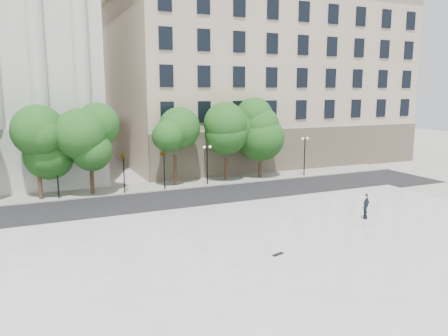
{
  "coord_description": "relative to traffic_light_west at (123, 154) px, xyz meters",
  "views": [
    {
      "loc": [
        -8.86,
        -16.57,
        9.25
      ],
      "look_at": [
        3.08,
        10.0,
        4.08
      ],
      "focal_mm": 35.0,
      "sensor_mm": 36.0,
      "label": 1
    }
  ],
  "objects": [
    {
      "name": "ground",
      "position": [
        1.27,
        -22.3,
        -3.71
      ],
      "size": [
        160.0,
        160.0,
        0.0
      ],
      "primitive_type": "plane",
      "color": "#A8A69F",
      "rests_on": "ground"
    },
    {
      "name": "plaza",
      "position": [
        1.27,
        -19.3,
        -3.49
      ],
      "size": [
        44.0,
        22.0,
        0.45
      ],
      "primitive_type": "cube",
      "color": "silver",
      "rests_on": "ground"
    },
    {
      "name": "street",
      "position": [
        1.27,
        -4.3,
        -3.7
      ],
      "size": [
        60.0,
        8.0,
        0.02
      ],
      "primitive_type": "cube",
      "color": "black",
      "rests_on": "ground"
    },
    {
      "name": "far_sidewalk",
      "position": [
        1.27,
        1.7,
        -3.65
      ],
      "size": [
        60.0,
        4.0,
        0.12
      ],
      "primitive_type": "cube",
      "color": "#A29F95",
      "rests_on": "ground"
    },
    {
      "name": "building_east",
      "position": [
        21.27,
        16.61,
        7.43
      ],
      "size": [
        36.0,
        26.15,
        23.0
      ],
      "color": "#C6B297",
      "rests_on": "ground"
    },
    {
      "name": "traffic_light_west",
      "position": [
        0.0,
        0.0,
        0.0
      ],
      "size": [
        0.66,
        1.81,
        4.21
      ],
      "color": "black",
      "rests_on": "ground"
    },
    {
      "name": "traffic_light_east",
      "position": [
        3.75,
        -0.0,
        0.03
      ],
      "size": [
        1.02,
        1.87,
        4.24
      ],
      "color": "black",
      "rests_on": "ground"
    },
    {
      "name": "person_lying",
      "position": [
        13.39,
        -16.17,
        -3.02
      ],
      "size": [
        1.65,
        1.75,
        0.48
      ],
      "primitive_type": "imported",
      "rotation": [
        -1.54,
        0.0,
        0.72
      ],
      "color": "black",
      "rests_on": "plaza"
    },
    {
      "name": "skateboard",
      "position": [
        4.33,
        -19.52,
        -3.23
      ],
      "size": [
        0.72,
        0.37,
        0.07
      ],
      "primitive_type": "cube",
      "rotation": [
        0.0,
        0.0,
        0.29
      ],
      "color": "black",
      "rests_on": "plaza"
    },
    {
      "name": "street_trees",
      "position": [
        -0.07,
        1.34,
        1.37
      ],
      "size": [
        38.3,
        5.19,
        7.6
      ],
      "color": "#382619",
      "rests_on": "ground"
    },
    {
      "name": "lamp_posts",
      "position": [
        1.04,
        0.3,
        -0.79
      ],
      "size": [
        38.19,
        0.28,
        4.4
      ],
      "color": "black",
      "rests_on": "ground"
    }
  ]
}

